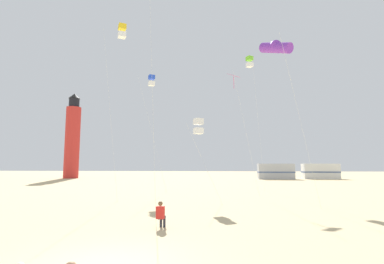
{
  "coord_description": "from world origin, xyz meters",
  "views": [
    {
      "loc": [
        2.95,
        -7.68,
        2.76
      ],
      "look_at": [
        1.31,
        12.81,
        5.08
      ],
      "focal_mm": 26.49,
      "sensor_mm": 36.0,
      "label": 1
    }
  ],
  "objects_px": {
    "kite_diamond_rainbow": "(235,81)",
    "rv_van_silver": "(276,171)",
    "kite_box_lime": "(250,62)",
    "lighthouse_distant": "(72,138)",
    "kite_box_gold": "(122,32)",
    "kite_tube_violet": "(276,47)",
    "rv_van_white": "(320,171)",
    "kite_flyer_standing": "(161,214)",
    "kite_box_blue": "(152,81)",
    "kite_box_white": "(198,126)"
  },
  "relations": [
    {
      "from": "kite_box_blue",
      "to": "rv_van_white",
      "type": "height_order",
      "value": "kite_box_blue"
    },
    {
      "from": "kite_box_blue",
      "to": "kite_box_white",
      "type": "height_order",
      "value": "kite_box_blue"
    },
    {
      "from": "kite_box_blue",
      "to": "rv_van_silver",
      "type": "xyz_separation_m",
      "value": [
        17.9,
        24.3,
        -10.3
      ]
    },
    {
      "from": "kite_box_gold",
      "to": "kite_box_blue",
      "type": "relative_size",
      "value": 1.17
    },
    {
      "from": "kite_diamond_rainbow",
      "to": "rv_van_silver",
      "type": "distance_m",
      "value": 31.32
    },
    {
      "from": "kite_flyer_standing",
      "to": "lighthouse_distant",
      "type": "distance_m",
      "value": 49.0
    },
    {
      "from": "kite_box_lime",
      "to": "kite_box_blue",
      "type": "height_order",
      "value": "kite_box_lime"
    },
    {
      "from": "kite_box_gold",
      "to": "rv_van_white",
      "type": "relative_size",
      "value": 2.23
    },
    {
      "from": "kite_diamond_rainbow",
      "to": "rv_van_white",
      "type": "relative_size",
      "value": 1.69
    },
    {
      "from": "kite_box_blue",
      "to": "kite_tube_violet",
      "type": "bearing_deg",
      "value": -44.23
    },
    {
      "from": "lighthouse_distant",
      "to": "kite_box_blue",
      "type": "bearing_deg",
      "value": -48.81
    },
    {
      "from": "kite_box_gold",
      "to": "kite_diamond_rainbow",
      "type": "bearing_deg",
      "value": 17.1
    },
    {
      "from": "rv_van_white",
      "to": "kite_box_gold",
      "type": "bearing_deg",
      "value": -129.23
    },
    {
      "from": "kite_box_gold",
      "to": "kite_tube_violet",
      "type": "height_order",
      "value": "kite_box_gold"
    },
    {
      "from": "kite_box_lime",
      "to": "rv_van_white",
      "type": "distance_m",
      "value": 32.32
    },
    {
      "from": "kite_box_lime",
      "to": "kite_box_gold",
      "type": "bearing_deg",
      "value": -146.46
    },
    {
      "from": "kite_box_white",
      "to": "rv_van_silver",
      "type": "relative_size",
      "value": 0.94
    },
    {
      "from": "rv_van_silver",
      "to": "rv_van_white",
      "type": "xyz_separation_m",
      "value": [
        8.49,
        1.5,
        0.0
      ]
    },
    {
      "from": "kite_box_lime",
      "to": "lighthouse_distant",
      "type": "xyz_separation_m",
      "value": [
        -31.8,
        23.87,
        -5.77
      ]
    },
    {
      "from": "kite_box_gold",
      "to": "rv_van_silver",
      "type": "bearing_deg",
      "value": 59.12
    },
    {
      "from": "kite_box_gold",
      "to": "rv_van_white",
      "type": "height_order",
      "value": "kite_box_gold"
    },
    {
      "from": "rv_van_white",
      "to": "lighthouse_distant",
      "type": "bearing_deg",
      "value": -177.77
    },
    {
      "from": "kite_box_gold",
      "to": "kite_tube_violet",
      "type": "xyz_separation_m",
      "value": [
        11.81,
        -3.41,
        -3.23
      ]
    },
    {
      "from": "kite_flyer_standing",
      "to": "kite_box_blue",
      "type": "xyz_separation_m",
      "value": [
        -4.38,
        16.84,
        11.08
      ]
    },
    {
      "from": "kite_box_blue",
      "to": "rv_van_silver",
      "type": "bearing_deg",
      "value": 53.62
    },
    {
      "from": "kite_diamond_rainbow",
      "to": "kite_box_white",
      "type": "xyz_separation_m",
      "value": [
        -3.04,
        -4.29,
        -4.69
      ]
    },
    {
      "from": "kite_box_white",
      "to": "rv_van_white",
      "type": "height_order",
      "value": "kite_box_white"
    },
    {
      "from": "kite_tube_violet",
      "to": "kite_box_lime",
      "type": "bearing_deg",
      "value": 91.75
    },
    {
      "from": "kite_box_gold",
      "to": "kite_box_lime",
      "type": "distance_m",
      "value": 13.77
    },
    {
      "from": "kite_box_gold",
      "to": "lighthouse_distant",
      "type": "xyz_separation_m",
      "value": [
        -20.33,
        31.48,
        -5.96
      ]
    },
    {
      "from": "kite_flyer_standing",
      "to": "lighthouse_distant",
      "type": "relative_size",
      "value": 0.07
    },
    {
      "from": "kite_box_lime",
      "to": "kite_box_blue",
      "type": "relative_size",
      "value": 1.16
    },
    {
      "from": "kite_tube_violet",
      "to": "lighthouse_distant",
      "type": "distance_m",
      "value": 47.51
    },
    {
      "from": "kite_diamond_rainbow",
      "to": "kite_box_gold",
      "type": "xyz_separation_m",
      "value": [
        -9.51,
        -2.92,
        3.58
      ]
    },
    {
      "from": "lighthouse_distant",
      "to": "rv_van_white",
      "type": "height_order",
      "value": "lighthouse_distant"
    },
    {
      "from": "kite_diamond_rainbow",
      "to": "kite_tube_violet",
      "type": "relative_size",
      "value": 0.97
    },
    {
      "from": "kite_tube_violet",
      "to": "kite_box_blue",
      "type": "xyz_separation_m",
      "value": [
        -10.88,
        10.6,
        1.12
      ]
    },
    {
      "from": "kite_tube_violet",
      "to": "kite_box_blue",
      "type": "relative_size",
      "value": 0.92
    },
    {
      "from": "kite_diamond_rainbow",
      "to": "rv_van_white",
      "type": "height_order",
      "value": "kite_diamond_rainbow"
    },
    {
      "from": "kite_tube_violet",
      "to": "lighthouse_distant",
      "type": "height_order",
      "value": "lighthouse_distant"
    },
    {
      "from": "kite_box_lime",
      "to": "lighthouse_distant",
      "type": "bearing_deg",
      "value": 143.11
    },
    {
      "from": "kite_box_gold",
      "to": "kite_box_lime",
      "type": "height_order",
      "value": "kite_box_gold"
    },
    {
      "from": "rv_van_silver",
      "to": "kite_tube_violet",
      "type": "bearing_deg",
      "value": -100.64
    },
    {
      "from": "lighthouse_distant",
      "to": "rv_van_silver",
      "type": "bearing_deg",
      "value": 0.02
    },
    {
      "from": "kite_diamond_rainbow",
      "to": "rv_van_silver",
      "type": "bearing_deg",
      "value": 71.93
    },
    {
      "from": "lighthouse_distant",
      "to": "kite_diamond_rainbow",
      "type": "bearing_deg",
      "value": -43.74
    },
    {
      "from": "kite_flyer_standing",
      "to": "kite_box_lime",
      "type": "distance_m",
      "value": 22.47
    },
    {
      "from": "kite_box_blue",
      "to": "kite_box_white",
      "type": "relative_size",
      "value": 2.01
    },
    {
      "from": "kite_tube_violet",
      "to": "rv_van_silver",
      "type": "distance_m",
      "value": 36.76
    },
    {
      "from": "kite_diamond_rainbow",
      "to": "kite_box_gold",
      "type": "relative_size",
      "value": 0.76
    }
  ]
}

